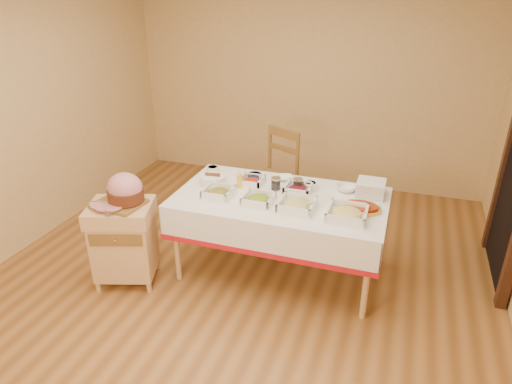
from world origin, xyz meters
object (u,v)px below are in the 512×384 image
(mustard_bottle, at_px, (240,180))
(preserve_jar_left, at_px, (276,184))
(ham_on_board, at_px, (124,191))
(butcher_cart, at_px, (124,239))
(brass_platter, at_px, (360,207))
(dining_chair, at_px, (274,176))
(bread_basket, at_px, (213,180))
(dining_table, at_px, (280,213))
(preserve_jar_right, at_px, (298,185))
(plate_stack, at_px, (371,188))

(mustard_bottle, bearing_deg, preserve_jar_left, 12.15)
(ham_on_board, xyz_separation_m, preserve_jar_left, (1.11, 0.68, -0.06))
(butcher_cart, bearing_deg, brass_platter, 15.93)
(ham_on_board, bearing_deg, butcher_cart, -141.91)
(ham_on_board, xyz_separation_m, brass_platter, (1.89, 0.52, -0.09))
(butcher_cart, xyz_separation_m, dining_chair, (0.90, 1.53, 0.10))
(dining_chair, relative_size, preserve_jar_left, 9.22)
(preserve_jar_left, bearing_deg, dining_chair, 107.67)
(preserve_jar_left, xyz_separation_m, bread_basket, (-0.58, -0.08, -0.01))
(dining_table, height_order, butcher_cart, dining_table)
(bread_basket, bearing_deg, preserve_jar_right, 9.51)
(preserve_jar_right, distance_m, plate_stack, 0.63)
(dining_table, distance_m, preserve_jar_left, 0.27)
(preserve_jar_right, xyz_separation_m, plate_stack, (0.63, 0.10, 0.02))
(preserve_jar_left, bearing_deg, plate_stack, 10.01)
(ham_on_board, bearing_deg, mustard_bottle, 37.71)
(dining_chair, bearing_deg, brass_platter, -43.62)
(ham_on_board, xyz_separation_m, mustard_bottle, (0.80, 0.61, -0.04))
(preserve_jar_left, bearing_deg, dining_table, -58.30)
(ham_on_board, xyz_separation_m, plate_stack, (1.93, 0.83, -0.04))
(mustard_bottle, bearing_deg, dining_table, -9.74)
(dining_chair, bearing_deg, butcher_cart, -120.40)
(mustard_bottle, xyz_separation_m, bread_basket, (-0.26, -0.01, -0.03))
(dining_table, xyz_separation_m, dining_chair, (-0.34, 0.95, -0.07))
(bread_basket, bearing_deg, dining_chair, 70.40)
(butcher_cart, height_order, mustard_bottle, mustard_bottle)
(dining_table, xyz_separation_m, butcher_cart, (-1.24, -0.58, -0.17))
(dining_chair, distance_m, bread_basket, 0.99)
(plate_stack, bearing_deg, preserve_jar_left, -169.99)
(ham_on_board, relative_size, plate_stack, 1.77)
(butcher_cart, xyz_separation_m, brass_platter, (1.93, 0.55, 0.35))
(ham_on_board, relative_size, preserve_jar_left, 3.77)
(ham_on_board, bearing_deg, preserve_jar_right, 29.23)
(butcher_cart, relative_size, brass_platter, 2.23)
(preserve_jar_right, height_order, mustard_bottle, mustard_bottle)
(dining_table, relative_size, plate_stack, 7.63)
(mustard_bottle, relative_size, plate_stack, 0.68)
(dining_table, bearing_deg, mustard_bottle, 170.26)
(dining_chair, distance_m, mustard_bottle, 0.94)
(preserve_jar_left, xyz_separation_m, brass_platter, (0.77, -0.17, -0.03))
(preserve_jar_left, relative_size, brass_platter, 0.33)
(dining_table, distance_m, ham_on_board, 1.35)
(dining_chair, height_order, plate_stack, dining_chair)
(butcher_cart, xyz_separation_m, preserve_jar_left, (1.16, 0.72, 0.38))
(preserve_jar_left, height_order, mustard_bottle, mustard_bottle)
(dining_table, relative_size, preserve_jar_right, 16.57)
(preserve_jar_right, relative_size, plate_stack, 0.46)
(butcher_cart, xyz_separation_m, ham_on_board, (0.04, 0.03, 0.44))
(brass_platter, bearing_deg, bread_basket, 176.40)
(dining_table, bearing_deg, dining_chair, 109.90)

